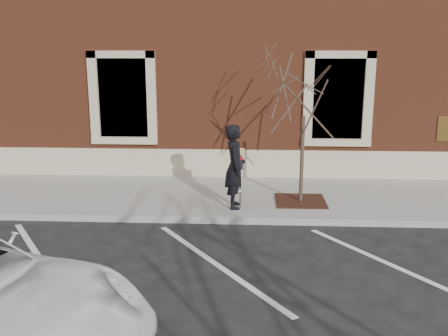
{
  "coord_description": "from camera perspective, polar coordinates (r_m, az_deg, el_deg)",
  "views": [
    {
      "loc": [
        0.58,
        -10.44,
        3.74
      ],
      "look_at": [
        0.0,
        0.6,
        1.1
      ],
      "focal_mm": 40.0,
      "sensor_mm": 36.0,
      "label": 1
    }
  ],
  "objects": [
    {
      "name": "ground",
      "position": [
        11.11,
        -0.16,
        -6.25
      ],
      "size": [
        120.0,
        120.0,
        0.0
      ],
      "primitive_type": "plane",
      "color": "#28282B",
      "rests_on": "ground"
    },
    {
      "name": "sidewalk_near",
      "position": [
        12.75,
        0.27,
        -3.28
      ],
      "size": [
        40.0,
        3.5,
        0.15
      ],
      "primitive_type": "cube",
      "color": "gray",
      "rests_on": "ground"
    },
    {
      "name": "curb_near",
      "position": [
        11.04,
        -0.18,
        -5.97
      ],
      "size": [
        40.0,
        0.12,
        0.15
      ],
      "primitive_type": "cube",
      "color": "#9E9E99",
      "rests_on": "ground"
    },
    {
      "name": "parking_stripes",
      "position": [
        9.07,
        -0.94,
        -10.91
      ],
      "size": [
        28.0,
        4.4,
        0.01
      ],
      "primitive_type": null,
      "color": "silver",
      "rests_on": "ground"
    },
    {
      "name": "building_civic",
      "position": [
        18.2,
        1.21,
        14.23
      ],
      "size": [
        40.0,
        8.62,
        8.0
      ],
      "color": "brown",
      "rests_on": "ground"
    },
    {
      "name": "man",
      "position": [
        11.42,
        1.25,
        0.17
      ],
      "size": [
        0.49,
        0.73,
        1.94
      ],
      "primitive_type": "imported",
      "rotation": [
        0.0,
        0.0,
        1.61
      ],
      "color": "black",
      "rests_on": "sidewalk_near"
    },
    {
      "name": "parking_meter",
      "position": [
        11.44,
        1.9,
        -0.52
      ],
      "size": [
        0.11,
        0.08,
        1.2
      ],
      "rotation": [
        0.0,
        0.0,
        0.35
      ],
      "color": "#595B60",
      "rests_on": "sidewalk_near"
    },
    {
      "name": "tree_grate",
      "position": [
        12.23,
        8.72,
        -3.74
      ],
      "size": [
        1.19,
        1.19,
        0.03
      ],
      "primitive_type": "cube",
      "color": "#381811",
      "rests_on": "sidewalk_near"
    },
    {
      "name": "sapling",
      "position": [
        11.73,
        9.18,
        8.64
      ],
      "size": [
        2.27,
        2.27,
        3.78
      ],
      "color": "#46352A",
      "rests_on": "sidewalk_near"
    }
  ]
}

